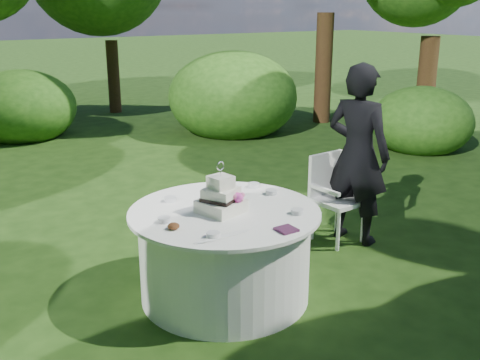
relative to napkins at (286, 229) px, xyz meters
name	(u,v)px	position (x,y,z in m)	size (l,w,h in m)	color
ground	(225,295)	(-0.15, 0.62, -0.78)	(80.00, 80.00, 0.00)	black
napkins	(286,229)	(0.00, 0.00, 0.00)	(0.14, 0.14, 0.02)	#461E3C
feather_plume	(223,236)	(-0.45, 0.15, 0.00)	(0.48, 0.07, 0.01)	white
guest	(358,154)	(1.61, 0.91, 0.14)	(0.67, 0.44, 1.84)	black
table	(225,253)	(-0.15, 0.62, -0.39)	(1.56, 1.56, 0.77)	white
cake	(221,199)	(-0.20, 0.59, 0.10)	(0.38, 0.38, 0.43)	white
chair	(333,191)	(1.43, 1.06, -0.26)	(0.49, 0.48, 0.91)	white
votives	(230,206)	(-0.09, 0.64, 0.01)	(1.18, 0.97, 0.04)	silver
petal_cups	(203,204)	(-0.25, 0.79, 0.02)	(0.95, 0.71, 0.05)	#562D16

